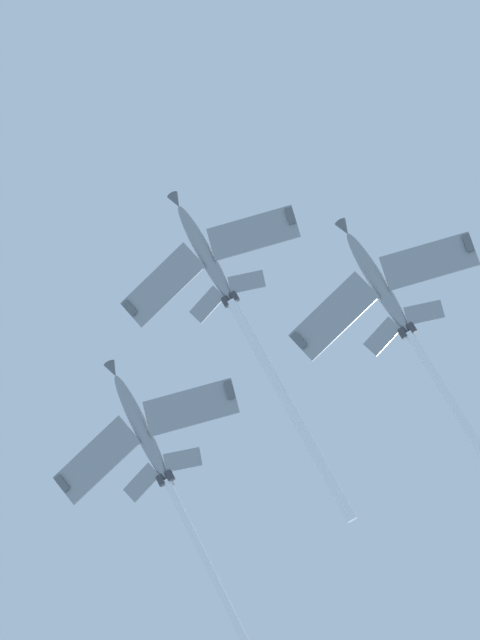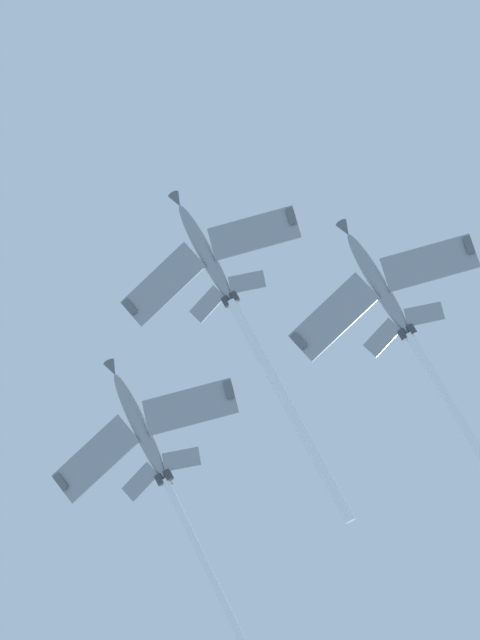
# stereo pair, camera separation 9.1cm
# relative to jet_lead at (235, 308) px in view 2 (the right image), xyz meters

# --- Properties ---
(jet_lead) EXTENTS (31.43, 23.32, 16.58)m
(jet_lead) POSITION_rel_jet_lead_xyz_m (0.00, 0.00, 0.00)
(jet_lead) COLOR gray
(jet_left_wing) EXTENTS (27.91, 21.17, 15.91)m
(jet_left_wing) POSITION_rel_jet_lead_xyz_m (-13.85, 7.45, -5.26)
(jet_left_wing) COLOR gray
(jet_right_wing) EXTENTS (31.57, 23.55, 17.54)m
(jet_right_wing) POSITION_rel_jet_lead_xyz_m (-0.99, -16.39, -5.21)
(jet_right_wing) COLOR gray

